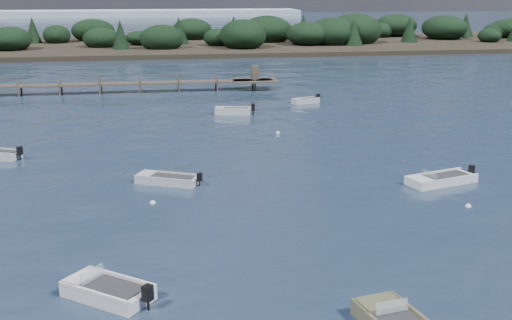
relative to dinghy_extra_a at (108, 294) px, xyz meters
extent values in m
plane|color=#162234|center=(9.71, 61.12, -0.17)|extent=(400.00, 400.00, 0.00)
cube|color=silver|center=(0.00, 0.00, -0.07)|extent=(3.69, 3.44, 0.75)
cube|color=silver|center=(-1.00, 0.80, 0.37)|extent=(1.59, 1.69, 0.15)
cube|color=#272729|center=(0.21, -0.17, 0.29)|extent=(2.64, 2.49, 0.13)
cube|color=silver|center=(-0.49, -0.61, 0.37)|extent=(2.71, 2.22, 0.15)
cube|color=silver|center=(0.49, 0.61, 0.37)|extent=(2.71, 2.22, 0.15)
cube|color=black|center=(1.50, -1.21, 0.50)|extent=(0.46, 0.47, 0.59)
cylinder|color=black|center=(1.50, -1.21, -0.01)|extent=(0.15, 0.15, 0.59)
cube|color=silver|center=(-0.58, 0.46, 0.63)|extent=(0.90, 1.05, 0.45)
cube|color=#A1A5A8|center=(9.34, 35.02, -0.07)|extent=(3.47, 2.01, 0.76)
cube|color=#A1A5A8|center=(8.14, 35.31, 0.38)|extent=(1.03, 1.32, 0.15)
cube|color=#272729|center=(9.59, 34.96, 0.29)|extent=(2.39, 1.52, 0.13)
cube|color=#A1A5A8|center=(9.21, 34.45, 0.38)|extent=(3.20, 0.87, 0.15)
cube|color=#A1A5A8|center=(9.48, 35.59, 0.38)|extent=(3.20, 0.87, 0.15)
cube|color=black|center=(11.16, 34.59, 0.51)|extent=(0.38, 0.43, 0.60)
cylinder|color=black|center=(11.16, 34.59, -0.01)|extent=(0.13, 0.13, 0.60)
cube|color=#736E4C|center=(9.69, -3.05, 0.35)|extent=(1.76, 1.41, 0.14)
cube|color=silver|center=(9.83, -3.80, 0.60)|extent=(1.27, 0.39, 0.43)
cube|color=silver|center=(18.93, 11.73, -0.08)|extent=(4.60, 2.78, 0.63)
cube|color=silver|center=(17.35, 11.26, 0.28)|extent=(1.41, 1.69, 0.13)
cube|color=#272729|center=(19.26, 11.82, 0.21)|extent=(3.18, 2.08, 0.11)
cube|color=silver|center=(19.14, 11.00, 0.28)|extent=(4.17, 1.33, 0.13)
cube|color=silver|center=(18.71, 12.45, 0.28)|extent=(4.17, 1.33, 0.13)
cube|color=black|center=(21.19, 12.40, 0.39)|extent=(0.33, 0.37, 0.49)
cylinder|color=black|center=(21.19, 12.40, -0.04)|extent=(0.11, 0.11, 0.49)
cube|color=silver|center=(18.02, 11.46, 0.50)|extent=(0.47, 1.16, 0.38)
cube|color=#272729|center=(-8.47, 22.04, 0.26)|extent=(2.44, 1.86, 0.12)
cube|color=#A1A5A8|center=(-8.47, 22.69, 0.34)|extent=(3.00, 1.43, 0.14)
cube|color=black|center=(-7.03, 21.39, 0.46)|extent=(0.40, 0.43, 0.56)
cylinder|color=black|center=(-7.03, 21.39, -0.02)|extent=(0.13, 0.13, 0.56)
cube|color=#A1A5A8|center=(17.29, 39.46, -0.08)|extent=(2.98, 2.03, 0.65)
cube|color=#A1A5A8|center=(16.31, 39.08, 0.30)|extent=(0.98, 1.17, 0.13)
cube|color=#272729|center=(17.50, 39.54, 0.22)|extent=(2.08, 1.51, 0.11)
cube|color=#A1A5A8|center=(17.47, 39.00, 0.30)|extent=(2.62, 1.10, 0.13)
cube|color=#A1A5A8|center=(17.11, 39.93, 0.30)|extent=(2.62, 1.10, 0.13)
cube|color=black|center=(18.77, 40.03, 0.41)|extent=(0.35, 0.39, 0.51)
cylinder|color=black|center=(18.77, 40.03, -0.04)|extent=(0.12, 0.12, 0.51)
cube|color=#A1A5A8|center=(2.70, 14.40, -0.09)|extent=(3.97, 2.91, 0.62)
cube|color=#A1A5A8|center=(1.43, 15.02, 0.28)|extent=(1.37, 1.54, 0.12)
cube|color=#272729|center=(2.97, 14.27, 0.21)|extent=(2.78, 2.14, 0.11)
cube|color=#A1A5A8|center=(2.41, 13.81, 0.28)|extent=(3.40, 1.73, 0.12)
cube|color=#A1A5A8|center=(2.99, 14.99, 0.28)|extent=(3.40, 1.73, 0.12)
cube|color=black|center=(4.55, 13.50, 0.39)|extent=(0.36, 0.38, 0.49)
cylinder|color=black|center=(4.55, 13.50, -0.04)|extent=(0.12, 0.12, 0.49)
sphere|color=silver|center=(18.50, 7.48, -0.17)|extent=(0.32, 0.32, 0.32)
sphere|color=silver|center=(1.77, 10.82, -0.17)|extent=(0.32, 0.32, 0.32)
sphere|color=silver|center=(11.87, 26.54, -0.17)|extent=(0.32, 0.32, 0.32)
cube|color=#483F35|center=(13.71, 49.12, 0.83)|extent=(5.00, 3.20, 0.18)
cube|color=#483F35|center=(13.71, 49.12, 1.73)|extent=(0.80, 0.80, 1.60)
cylinder|color=#483F35|center=(-12.02, 48.27, 0.23)|extent=(0.20, 0.20, 2.20)
cylinder|color=#483F35|center=(-12.02, 49.98, 0.23)|extent=(0.20, 0.20, 2.20)
cylinder|color=#483F35|center=(-7.75, 48.27, 0.23)|extent=(0.20, 0.20, 2.20)
cylinder|color=#483F35|center=(-7.75, 49.98, 0.23)|extent=(0.20, 0.20, 2.20)
cylinder|color=#483F35|center=(-3.49, 48.27, 0.23)|extent=(0.20, 0.20, 2.20)
cylinder|color=#483F35|center=(-3.49, 49.98, 0.23)|extent=(0.20, 0.20, 2.20)
cylinder|color=#483F35|center=(0.78, 48.27, 0.23)|extent=(0.20, 0.20, 2.20)
cylinder|color=#483F35|center=(0.78, 49.98, 0.23)|extent=(0.20, 0.20, 2.20)
cylinder|color=#483F35|center=(5.05, 48.27, 0.23)|extent=(0.20, 0.20, 2.20)
cylinder|color=#483F35|center=(5.05, 49.98, 0.23)|extent=(0.20, 0.20, 2.20)
cylinder|color=#483F35|center=(9.31, 48.27, 0.23)|extent=(0.20, 0.20, 2.20)
cylinder|color=#483F35|center=(9.31, 49.98, 0.23)|extent=(0.20, 0.20, 2.20)
cylinder|color=#483F35|center=(13.58, 48.27, 0.23)|extent=(0.20, 0.20, 2.20)
cylinder|color=#483F35|center=(13.58, 49.98, 0.23)|extent=(0.20, 0.20, 2.20)
cube|color=black|center=(34.71, 101.12, -0.17)|extent=(190.00, 40.00, 1.60)
ellipsoid|color=black|center=(34.71, 101.12, 2.63)|extent=(180.50, 36.00, 4.40)
camera|label=1|loc=(1.93, -22.76, 11.30)|focal=45.00mm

